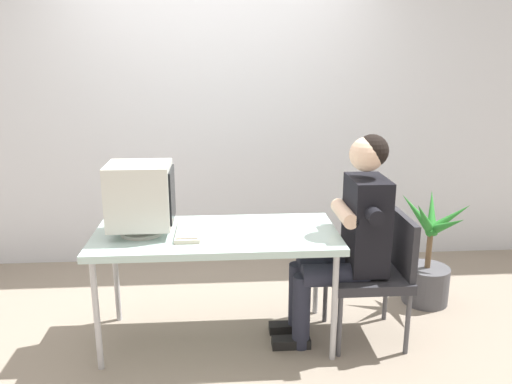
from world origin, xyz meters
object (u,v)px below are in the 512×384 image
Objects in this scene: keyboard at (189,230)px; office_chair at (376,268)px; crt_monitor at (141,196)px; potted_plant at (428,266)px; desk at (216,240)px; person_seated at (350,232)px.

office_chair is at bearing -2.97° from keyboard.
crt_monitor is 2.12m from potted_plant.
desk is at bearing 177.22° from office_chair.
potted_plant is (1.97, 0.38, -0.68)m from crt_monitor.
person_seated reaches higher than keyboard.
desk is 1.02m from office_chair.
person_seated reaches higher than office_chair.
keyboard is 0.51× the size of office_chair.
person_seated is (0.81, -0.05, 0.05)m from desk.
potted_plant is at bearing 31.77° from person_seated.
office_chair reaches higher than desk.
person_seated is at bearing -148.23° from potted_plant.
person_seated reaches higher than desk.
keyboard is 0.98m from person_seated.
office_chair is 0.98× the size of potted_plant.
potted_plant reaches higher than keyboard.
keyboard reaches higher than desk.
desk is 3.44× the size of crt_monitor.
crt_monitor reaches higher than office_chair.
potted_plant is (1.53, 0.39, -0.39)m from desk.
office_chair is (1.16, -0.06, -0.26)m from keyboard.
potted_plant is (1.69, 0.38, -0.46)m from keyboard.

